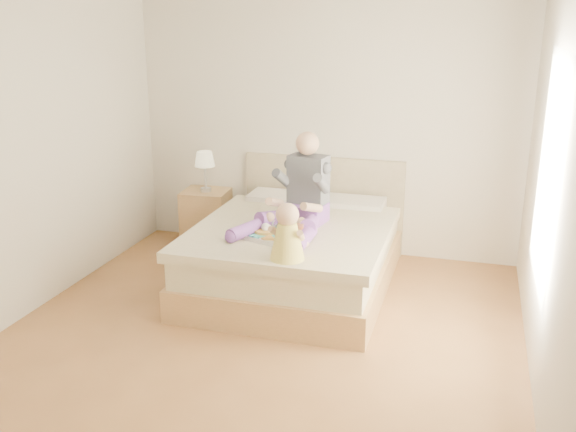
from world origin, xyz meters
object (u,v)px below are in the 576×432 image
(bed, at_px, (298,251))
(tray, at_px, (276,234))
(nightstand, at_px, (207,217))
(adult, at_px, (299,199))
(baby, at_px, (288,236))

(bed, distance_m, tray, 0.60)
(nightstand, xyz_separation_m, tray, (1.20, -1.29, 0.35))
(adult, relative_size, baby, 2.41)
(nightstand, bearing_deg, bed, -37.11)
(adult, height_order, tray, adult)
(bed, height_order, nightstand, bed)
(bed, relative_size, nightstand, 3.67)
(tray, xyz_separation_m, baby, (0.24, -0.44, 0.15))
(bed, bearing_deg, nightstand, 147.73)
(bed, bearing_deg, adult, -68.82)
(tray, bearing_deg, baby, -43.32)
(adult, bearing_deg, nightstand, 155.32)
(adult, distance_m, baby, 0.82)
(bed, xyz_separation_m, adult, (0.05, -0.13, 0.54))
(baby, bearing_deg, tray, 125.36)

